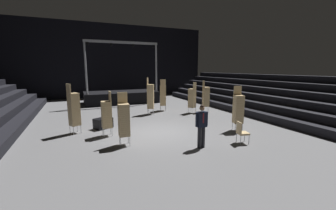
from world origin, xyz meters
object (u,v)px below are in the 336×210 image
(chair_stack_mid_centre, at_px, (192,98))
(chair_stack_mid_right, at_px, (238,109))
(chair_stack_rear_centre, at_px, (150,96))
(chair_stack_rear_right, at_px, (163,95))
(chair_stack_mid_left, at_px, (124,119))
(loose_chair_near_man, at_px, (241,131))
(stage_riser, at_px, (121,96))
(chair_stack_front_left, at_px, (107,114))
(equipment_road_case, at_px, (103,123))
(chair_stack_rear_left, at_px, (74,109))
(chair_stack_front_right, at_px, (206,96))
(man_with_tie, at_px, (202,124))

(chair_stack_mid_centre, bearing_deg, chair_stack_mid_right, -122.87)
(chair_stack_mid_centre, relative_size, chair_stack_rear_centre, 0.87)
(chair_stack_rear_right, bearing_deg, chair_stack_mid_left, -104.52)
(chair_stack_rear_centre, bearing_deg, chair_stack_mid_right, 53.26)
(chair_stack_mid_centre, xyz_separation_m, chair_stack_rear_right, (-1.60, 1.66, 0.08))
(chair_stack_mid_left, height_order, loose_chair_near_man, chair_stack_mid_left)
(stage_riser, relative_size, chair_stack_front_left, 3.08)
(stage_riser, bearing_deg, chair_stack_rear_right, -67.35)
(chair_stack_mid_right, bearing_deg, equipment_road_case, -9.98)
(chair_stack_mid_left, bearing_deg, chair_stack_rear_left, -51.18)
(chair_stack_mid_left, xyz_separation_m, chair_stack_mid_centre, (5.89, 4.69, 0.00))
(chair_stack_front_left, distance_m, chair_stack_rear_left, 1.77)
(chair_stack_rear_centre, bearing_deg, chair_stack_front_right, 105.17)
(chair_stack_front_left, xyz_separation_m, chair_stack_mid_left, (0.48, -1.59, 0.04))
(chair_stack_rear_centre, bearing_deg, chair_stack_front_left, -15.26)
(loose_chair_near_man, bearing_deg, chair_stack_rear_right, -163.39)
(chair_stack_front_left, relative_size, chair_stack_front_right, 0.93)
(stage_riser, relative_size, chair_stack_front_right, 2.86)
(chair_stack_rear_left, bearing_deg, chair_stack_mid_centre, 79.00)
(chair_stack_rear_right, relative_size, loose_chair_near_man, 2.53)
(chair_stack_front_left, relative_size, chair_stack_mid_centre, 0.96)
(chair_stack_front_left, bearing_deg, chair_stack_front_right, -69.28)
(stage_riser, height_order, chair_stack_rear_left, stage_riser)
(chair_stack_front_right, relative_size, chair_stack_mid_right, 1.00)
(chair_stack_mid_right, relative_size, chair_stack_rear_left, 0.93)
(chair_stack_rear_centre, xyz_separation_m, loose_chair_near_man, (1.65, -7.26, -0.75))
(chair_stack_mid_left, bearing_deg, equipment_road_case, -77.39)
(chair_stack_front_left, xyz_separation_m, chair_stack_rear_right, (4.78, 4.76, 0.13))
(chair_stack_front_right, xyz_separation_m, chair_stack_mid_right, (-1.19, -4.83, 0.00))
(stage_riser, bearing_deg, chair_stack_rear_centre, -81.77)
(chair_stack_mid_centre, xyz_separation_m, chair_stack_rear_left, (-7.79, -2.06, 0.13))
(equipment_road_case, bearing_deg, stage_riser, 72.63)
(chair_stack_mid_left, relative_size, chair_stack_mid_centre, 1.00)
(man_with_tie, distance_m, chair_stack_rear_centre, 7.04)
(stage_riser, relative_size, chair_stack_rear_centre, 2.57)
(chair_stack_rear_left, bearing_deg, stage_riser, 129.73)
(stage_riser, relative_size, equipment_road_case, 7.32)
(loose_chair_near_man, bearing_deg, stage_riser, -155.23)
(chair_stack_mid_left, height_order, chair_stack_rear_centre, chair_stack_rear_centre)
(equipment_road_case, xyz_separation_m, loose_chair_near_man, (5.18, -4.79, 0.26))
(chair_stack_rear_centre, distance_m, equipment_road_case, 4.42)
(chair_stack_mid_left, relative_size, chair_stack_rear_centre, 0.87)
(chair_stack_mid_left, xyz_separation_m, chair_stack_mid_right, (5.85, -0.16, 0.04))
(equipment_road_case, height_order, loose_chair_near_man, loose_chair_near_man)
(chair_stack_mid_left, bearing_deg, man_with_tie, 154.11)
(chair_stack_mid_left, xyz_separation_m, chair_stack_rear_centre, (3.01, 5.49, 0.17))
(stage_riser, xyz_separation_m, chair_stack_front_right, (4.89, -6.84, 0.54))
(chair_stack_rear_centre, height_order, equipment_road_case, chair_stack_rear_centre)
(chair_stack_mid_right, bearing_deg, chair_stack_rear_left, -3.19)
(chair_stack_rear_left, relative_size, chair_stack_rear_right, 1.04)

